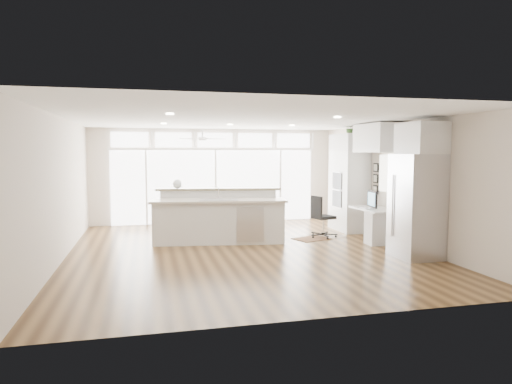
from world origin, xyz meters
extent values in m
cube|color=#3F2813|center=(0.00, 0.00, -0.01)|extent=(7.00, 8.00, 0.02)
cube|color=white|center=(0.00, 0.00, 2.70)|extent=(7.00, 8.00, 0.02)
cube|color=beige|center=(0.00, 4.00, 1.35)|extent=(7.00, 0.04, 2.70)
cube|color=beige|center=(0.00, -4.00, 1.35)|extent=(7.00, 0.04, 2.70)
cube|color=beige|center=(-3.50, 0.00, 1.35)|extent=(0.04, 8.00, 2.70)
cube|color=beige|center=(3.50, 0.00, 1.35)|extent=(0.04, 8.00, 2.70)
cube|color=white|center=(0.00, 3.94, 1.05)|extent=(5.80, 0.06, 2.08)
cube|color=white|center=(0.00, 3.94, 2.38)|extent=(5.90, 0.06, 0.40)
cube|color=white|center=(3.46, 0.30, 1.55)|extent=(0.04, 0.85, 0.85)
cube|color=silver|center=(-0.50, 2.80, 2.48)|extent=(1.16, 1.16, 0.32)
cube|color=white|center=(0.00, 0.20, 2.68)|extent=(3.40, 3.00, 0.02)
cube|color=silver|center=(3.17, 1.80, 1.25)|extent=(0.64, 1.20, 2.50)
cube|color=silver|center=(3.13, 0.30, 0.38)|extent=(0.72, 1.30, 0.76)
cube|color=silver|center=(3.17, 0.30, 2.35)|extent=(0.64, 1.30, 0.64)
cube|color=#B9B9BE|center=(3.11, -1.35, 1.00)|extent=(0.76, 0.90, 2.00)
cube|color=silver|center=(3.17, -1.35, 2.30)|extent=(0.64, 0.90, 0.60)
cube|color=black|center=(3.46, 0.92, 1.40)|extent=(0.06, 0.22, 0.80)
cube|color=silver|center=(-0.37, 1.00, 0.60)|extent=(3.15, 1.56, 1.20)
cube|color=#381F12|center=(1.81, 0.89, 0.01)|extent=(0.94, 0.82, 0.01)
cube|color=black|center=(2.17, 1.03, 0.49)|extent=(0.62, 0.59, 0.99)
sphere|color=silver|center=(-1.25, 1.53, 1.31)|extent=(0.25, 0.25, 0.22)
cube|color=black|center=(3.05, 0.30, 0.97)|extent=(0.15, 0.51, 0.42)
cube|color=silver|center=(2.88, 0.30, 0.77)|extent=(0.16, 0.36, 0.02)
imported|color=#39622A|center=(3.17, 1.80, 2.63)|extent=(0.34, 0.37, 0.25)
camera|label=1|loc=(-1.95, -9.09, 2.04)|focal=32.00mm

